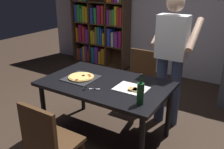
% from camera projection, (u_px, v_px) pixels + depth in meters
% --- Properties ---
extents(ground_plane, '(12.00, 12.00, 0.00)m').
position_uv_depth(ground_plane, '(106.00, 135.00, 3.18)').
color(ground_plane, '#38281E').
extents(back_wall, '(6.40, 0.10, 2.80)m').
position_uv_depth(back_wall, '(178.00, 7.00, 4.74)').
color(back_wall, '#BCB7C6').
rests_on(back_wall, ground_plane).
extents(dining_table, '(1.52, 0.95, 0.75)m').
position_uv_depth(dining_table, '(105.00, 88.00, 2.94)').
color(dining_table, black).
rests_on(dining_table, ground_plane).
extents(chair_near_camera, '(0.42, 0.42, 0.90)m').
position_uv_depth(chair_near_camera, '(49.00, 141.00, 2.23)').
color(chair_near_camera, '#472D19').
rests_on(chair_near_camera, ground_plane).
extents(chair_far_side, '(0.42, 0.42, 0.90)m').
position_uv_depth(chair_far_side, '(140.00, 76.00, 3.76)').
color(chair_far_side, '#472D19').
rests_on(chair_far_side, ground_plane).
extents(bookshelf, '(1.40, 0.35, 1.95)m').
position_uv_depth(bookshelf, '(100.00, 24.00, 5.55)').
color(bookshelf, '#513823').
rests_on(bookshelf, ground_plane).
extents(person_serving_pizza, '(0.55, 0.54, 1.75)m').
position_uv_depth(person_serving_pizza, '(171.00, 54.00, 3.14)').
color(person_serving_pizza, '#38476B').
rests_on(person_serving_pizza, ground_plane).
extents(pepperoni_pizza_on_tray, '(0.38, 0.38, 0.04)m').
position_uv_depth(pepperoni_pizza_on_tray, '(81.00, 77.00, 3.02)').
color(pepperoni_pizza_on_tray, '#2D2D33').
rests_on(pepperoni_pizza_on_tray, dining_table).
extents(pizza_slices_on_towel, '(0.36, 0.28, 0.03)m').
position_uv_depth(pizza_slices_on_towel, '(133.00, 89.00, 2.70)').
color(pizza_slices_on_towel, white).
rests_on(pizza_slices_on_towel, dining_table).
extents(wine_bottle, '(0.07, 0.07, 0.32)m').
position_uv_depth(wine_bottle, '(140.00, 93.00, 2.36)').
color(wine_bottle, '#194723').
rests_on(wine_bottle, dining_table).
extents(kitchen_scissors, '(0.20, 0.13, 0.01)m').
position_uv_depth(kitchen_scissors, '(88.00, 89.00, 2.72)').
color(kitchen_scissors, silver).
rests_on(kitchen_scissors, dining_table).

